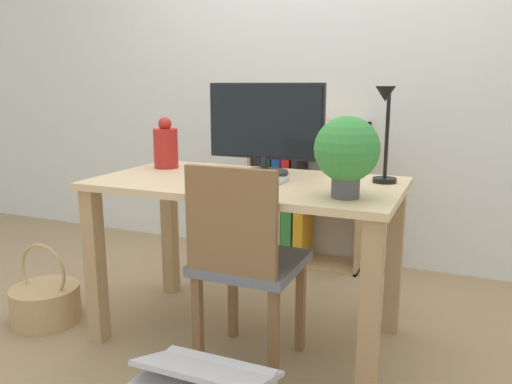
% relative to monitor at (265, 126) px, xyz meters
% --- Properties ---
extents(ground_plane, '(10.00, 10.00, 0.00)m').
position_rel_monitor_xyz_m(ground_plane, '(-0.02, -0.17, -0.96)').
color(ground_plane, '#997F5B').
extents(wall_back, '(8.00, 0.05, 2.60)m').
position_rel_monitor_xyz_m(wall_back, '(-0.02, 1.05, 0.34)').
color(wall_back, silver).
rests_on(wall_back, ground_plane).
extents(desk, '(1.32, 0.72, 0.74)m').
position_rel_monitor_xyz_m(desk, '(-0.02, -0.17, -0.36)').
color(desk, '#D8BC8C').
rests_on(desk, ground_plane).
extents(monitor, '(0.56, 0.22, 0.42)m').
position_rel_monitor_xyz_m(monitor, '(0.00, 0.00, 0.00)').
color(monitor, '#232326').
rests_on(monitor, desk).
extents(keyboard, '(0.35, 0.12, 0.02)m').
position_rel_monitor_xyz_m(keyboard, '(-0.02, -0.18, -0.22)').
color(keyboard, '#B2B2B7').
rests_on(keyboard, desk).
extents(vase, '(0.12, 0.12, 0.25)m').
position_rel_monitor_xyz_m(vase, '(-0.52, -0.02, -0.11)').
color(vase, '#B2231E').
rests_on(vase, desk).
extents(desk_lamp, '(0.10, 0.19, 0.40)m').
position_rel_monitor_xyz_m(desk_lamp, '(0.55, -0.05, 0.02)').
color(desk_lamp, black).
rests_on(desk_lamp, desk).
extents(potted_plant, '(0.24, 0.24, 0.30)m').
position_rel_monitor_xyz_m(potted_plant, '(0.46, -0.35, -0.05)').
color(potted_plant, '#4C4C51').
rests_on(potted_plant, desk).
extents(chair, '(0.40, 0.40, 0.86)m').
position_rel_monitor_xyz_m(chair, '(0.09, -0.43, -0.49)').
color(chair, slate).
rests_on(chair, ground_plane).
extents(bookshelf, '(0.72, 0.28, 0.92)m').
position_rel_monitor_xyz_m(bookshelf, '(-0.18, 0.88, -0.55)').
color(bookshelf, tan).
rests_on(bookshelf, ground_plane).
extents(basket, '(0.33, 0.33, 0.40)m').
position_rel_monitor_xyz_m(basket, '(-0.99, -0.43, -0.86)').
color(basket, tan).
rests_on(basket, ground_plane).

